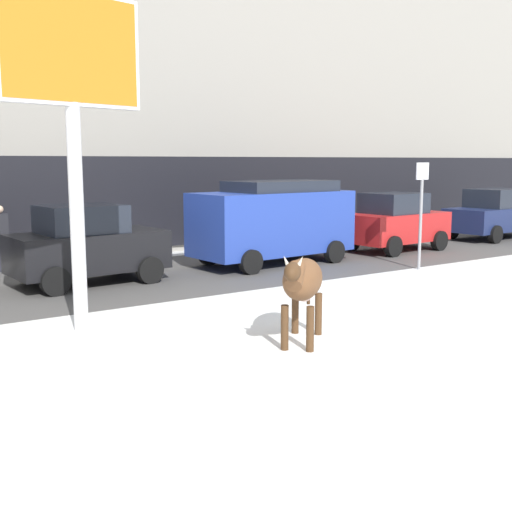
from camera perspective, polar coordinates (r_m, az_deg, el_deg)
The scene contains 13 objects.
ground_plane at distance 10.28m, azimuth 11.26°, elevation -7.81°, with size 120.00×120.00×0.00m, color white.
road_strip at distance 16.26m, azimuth -7.85°, elevation -1.68°, with size 60.00×5.60×0.01m, color #514F4C.
building_facade at distance 22.54m, azimuth -16.23°, elevation 17.44°, with size 44.00×6.10×13.00m.
cow_brown at distance 9.97m, azimuth 4.15°, elevation -2.30°, with size 1.67×1.59×1.54m.
billboard at distance 11.05m, azimuth -16.26°, elevation 15.74°, with size 2.51×0.70×5.56m.
car_black_hatchback at distance 15.32m, azimuth -14.93°, elevation 0.98°, with size 3.61×2.11×1.86m.
car_blue_van at distance 17.71m, azimuth 1.55°, elevation 3.27°, with size 4.72×2.36×2.32m.
car_red_hatchback at distance 20.84m, azimuth 12.40°, elevation 2.99°, with size 3.61×2.11×1.86m.
car_navy_sedan at distance 25.30m, azimuth 20.65°, elevation 3.54°, with size 4.31×2.20×1.84m.
pedestrian_near_billboard at distance 21.46m, azimuth 2.05°, elevation 3.21°, with size 0.36×0.24×1.73m.
pedestrian_by_cars at distance 20.27m, azimuth -2.83°, elevation 2.90°, with size 0.36×0.24×1.73m.
pedestrian_far_left at distance 17.73m, azimuth -21.90°, elevation 1.49°, with size 0.36×0.24×1.73m.
street_sign at distance 17.30m, azimuth 14.59°, elevation 4.30°, with size 0.44×0.08×2.82m.
Camera 1 is at (-7.08, -6.87, 2.86)m, focal length 44.59 mm.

